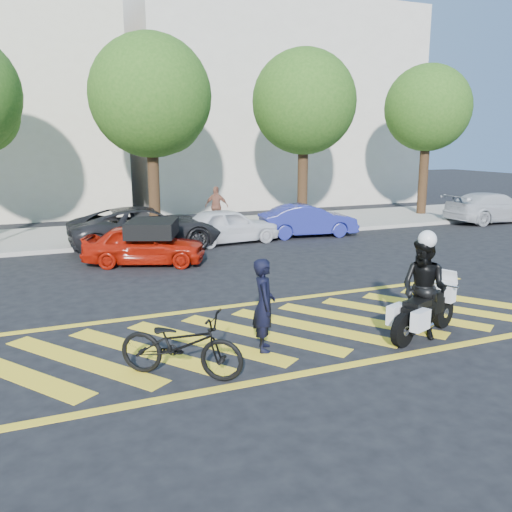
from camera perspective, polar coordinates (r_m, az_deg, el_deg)
name	(u,v)px	position (r m, az deg, el deg)	size (l,w,h in m)	color
ground	(289,330)	(10.72, 3.53, -7.80)	(90.00, 90.00, 0.00)	black
sidewalk	(156,232)	(21.80, -10.51, 2.50)	(60.00, 5.00, 0.15)	#9E998E
crosswalk	(288,330)	(10.71, 3.35, -7.81)	(12.33, 4.00, 0.01)	yellow
building_right	(271,107)	(32.97, 1.55, 15.37)	(16.00, 8.00, 11.00)	beige
tree_center	(154,101)	(21.64, -10.73, 15.78)	(4.60, 4.60, 7.56)	black
tree_right	(306,106)	(23.88, 5.28, 15.45)	(4.40, 4.40, 7.41)	black
tree_far_right	(429,111)	(27.51, 17.72, 14.29)	(4.00, 4.00, 7.10)	black
officer_bike	(264,305)	(9.49, 0.85, -5.17)	(0.61, 0.40, 1.66)	black
bicycle	(181,344)	(8.63, -7.90, -9.21)	(0.71, 2.02, 1.06)	black
police_motorcycle	(424,311)	(10.67, 17.23, -5.60)	(2.00, 1.09, 0.93)	black
officer_moto	(424,289)	(10.55, 17.27, -3.32)	(0.92, 0.71, 1.88)	black
red_convertible	(144,244)	(16.40, -11.67, 1.20)	(1.44, 3.57, 1.22)	#A81607
parked_mid_left	(147,228)	(18.81, -11.43, 2.93)	(2.38, 5.16, 1.43)	black
parked_mid_right	(228,226)	(19.45, -2.96, 3.21)	(1.50, 3.72, 1.27)	silver
parked_right	(308,220)	(20.91, 5.49, 3.74)	(1.30, 3.73, 1.23)	navy
parked_far_right	(492,208)	(26.60, 23.63, 4.70)	(1.87, 4.60, 1.34)	#B6B9BF
pedestrian_right	(217,206)	(22.43, -4.17, 5.24)	(0.96, 0.40, 1.63)	#935843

